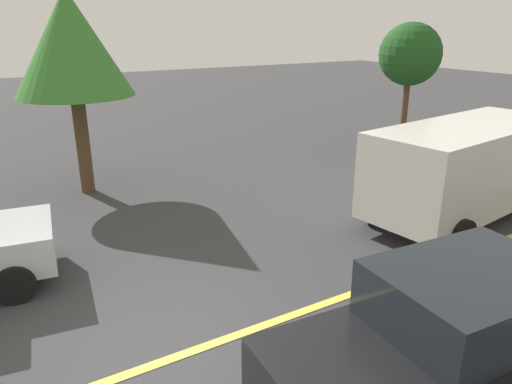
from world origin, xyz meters
TOP-DOWN VIEW (x-y plane):
  - ground_plane at (0.00, 0.00)m, footprint 80.00×80.00m
  - lane_marking_centre at (3.00, 0.00)m, footprint 28.00×0.16m
  - white_van at (7.65, 1.25)m, footprint 5.41×2.78m
  - car_black_crossing at (2.67, -2.35)m, footprint 4.61×2.31m
  - tree_left_verge at (11.83, 6.98)m, footprint 2.16×2.16m
  - tree_centre_verge at (0.69, 7.61)m, footprint 2.88×2.88m

SIDE VIEW (x-z plane):
  - ground_plane at x=0.00m, z-range 0.00..0.00m
  - lane_marking_centre at x=3.00m, z-range 0.00..0.01m
  - car_black_crossing at x=2.67m, z-range 0.00..1.69m
  - white_van at x=7.65m, z-range 0.17..2.37m
  - tree_left_verge at x=11.83m, z-range 1.06..5.39m
  - tree_centre_verge at x=0.69m, z-range 1.24..6.34m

